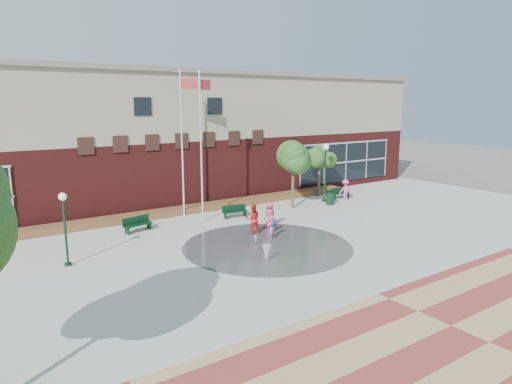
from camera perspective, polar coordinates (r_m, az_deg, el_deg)
ground at (r=20.61m, az=6.41°, el=-8.90°), size 120.00×120.00×0.00m
plaza_concrete at (r=23.60m, az=0.00°, el=-6.19°), size 46.00×18.00×0.01m
paver_band at (r=16.44m, az=23.21°, el=-15.15°), size 46.00×6.00×0.01m
splash_pad at (r=22.83m, az=1.44°, el=-6.81°), size 8.40×8.40×0.01m
library_building at (r=34.56m, az=-12.91°, el=6.90°), size 44.40×10.40×9.20m
flower_bed at (r=29.94m, az=-8.31°, el=-2.57°), size 26.00×1.20×0.40m
flagpole_left at (r=26.89m, az=-6.83°, el=6.51°), size 0.98×0.43×8.81m
flagpole_right at (r=28.30m, az=-9.16°, el=6.87°), size 1.02×0.52×8.94m
lamp_left at (r=21.26m, az=-22.81°, el=-3.36°), size 0.35×0.35×3.27m
lamp_right at (r=32.74m, az=8.66°, el=3.23°), size 0.44×0.44×4.18m
bench_left at (r=26.04m, az=-14.53°, el=-4.27°), size 1.75×0.84×0.85m
bench_mid at (r=28.27m, az=-2.62°, el=-2.74°), size 1.63×0.66×0.80m
bench_right at (r=34.46m, az=10.50°, el=-0.39°), size 1.59×0.50×0.79m
trash_can at (r=32.20m, az=9.26°, el=-0.73°), size 0.59×0.59×0.97m
tree_mid at (r=30.44m, az=4.68°, el=3.99°), size 2.66×2.66×4.48m
tree_small_right at (r=34.65m, az=7.94°, el=4.21°), size 2.34×2.34×3.99m
water_jet_a at (r=20.62m, az=1.30°, el=-8.82°), size 0.40×0.40×0.79m
water_jet_b at (r=23.21m, az=-0.06°, el=-6.51°), size 0.17×0.17×0.39m
child_splash at (r=23.80m, az=1.92°, el=-4.49°), size 0.54×0.53×1.25m
adult_red at (r=24.70m, az=-0.38°, el=-3.40°), size 0.98×0.88×1.67m
adult_pink at (r=26.00m, az=1.75°, el=-2.85°), size 0.78×0.55×1.50m
child_blue at (r=25.09m, az=2.10°, el=-3.98°), size 0.61×0.54×0.99m
person_bench at (r=33.78m, az=11.10°, el=0.24°), size 1.07×0.72×1.54m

